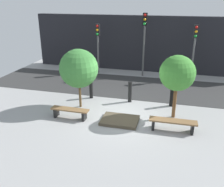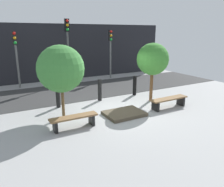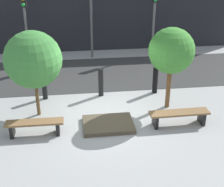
% 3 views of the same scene
% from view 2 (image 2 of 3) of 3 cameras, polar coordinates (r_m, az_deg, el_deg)
% --- Properties ---
extents(ground_plane, '(18.00, 18.00, 0.00)m').
position_cam_2_polar(ground_plane, '(9.33, 1.62, -4.70)').
color(ground_plane, '#9C9C9C').
extents(road_strip, '(18.00, 4.05, 0.01)m').
position_cam_2_polar(road_strip, '(12.81, -7.64, 0.88)').
color(road_strip, '#333333').
rests_on(road_strip, ground).
extents(building_facade, '(16.20, 0.50, 3.82)m').
position_cam_2_polar(building_facade, '(15.96, -12.89, 10.49)').
color(building_facade, black).
rests_on(building_facade, ground).
extents(bench_left, '(1.69, 0.41, 0.44)m').
position_cam_2_polar(bench_left, '(7.77, -9.91, -6.72)').
color(bench_left, black).
rests_on(bench_left, ground).
extents(bench_right, '(1.88, 0.44, 0.46)m').
position_cam_2_polar(bench_right, '(9.98, 14.61, -1.82)').
color(bench_right, black).
rests_on(bench_right, ground).
extents(planter_bed, '(1.56, 1.16, 0.13)m').
position_cam_2_polar(planter_bed, '(8.92, 3.21, -5.25)').
color(planter_bed, '#4D4333').
rests_on(planter_bed, ground).
extents(tree_behind_left_bench, '(1.80, 1.80, 2.82)m').
position_cam_2_polar(tree_behind_left_bench, '(8.49, -13.24, 6.27)').
color(tree_behind_left_bench, brown).
rests_on(tree_behind_left_bench, ground).
extents(tree_behind_right_bench, '(1.51, 1.51, 2.79)m').
position_cam_2_polar(tree_behind_right_bench, '(10.55, 10.57, 8.75)').
color(tree_behind_right_bench, brown).
rests_on(tree_behind_right_bench, ground).
extents(bollard_far_left, '(0.18, 0.18, 0.96)m').
position_cam_2_polar(bollard_far_left, '(9.98, -13.95, -0.89)').
color(bollard_far_left, black).
rests_on(bollard_far_left, ground).
extents(bollard_left, '(0.19, 0.19, 1.07)m').
position_cam_2_polar(bollard_left, '(10.66, -3.22, 0.91)').
color(bollard_left, black).
rests_on(bollard_left, ground).
extents(bollard_center, '(0.20, 0.20, 1.03)m').
position_cam_2_polar(bollard_center, '(11.68, 5.94, 2.06)').
color(bollard_center, black).
rests_on(bollard_center, ground).
extents(traffic_light_west, '(0.28, 0.27, 3.33)m').
position_cam_2_polar(traffic_light_west, '(13.96, -23.83, 10.54)').
color(traffic_light_west, '#5F5F5F').
rests_on(traffic_light_west, ground).
extents(traffic_light_mid_west, '(0.28, 0.27, 4.07)m').
position_cam_2_polar(traffic_light_mid_west, '(14.58, -11.50, 13.59)').
color(traffic_light_mid_west, '#505050').
rests_on(traffic_light_mid_west, ground).
extents(traffic_light_mid_east, '(0.28, 0.27, 3.43)m').
position_cam_2_polar(traffic_light_mid_east, '(15.83, -0.38, 12.54)').
color(traffic_light_mid_east, slate).
rests_on(traffic_light_mid_east, ground).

